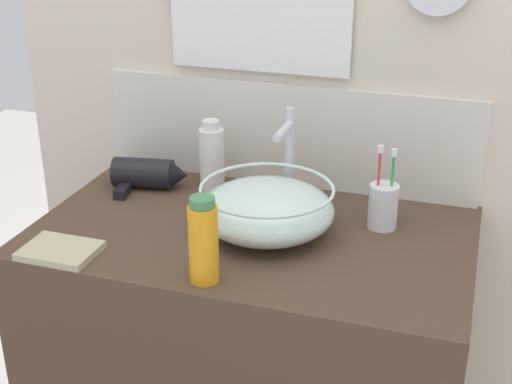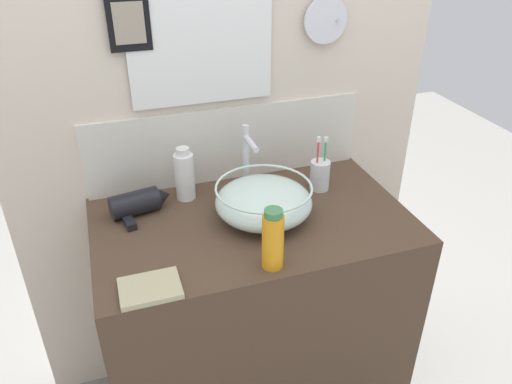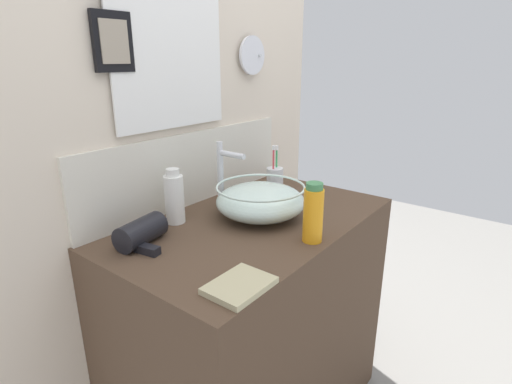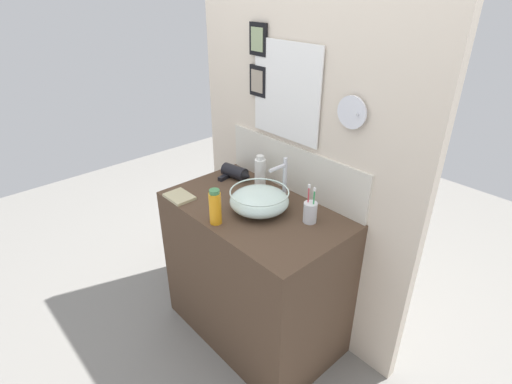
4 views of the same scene
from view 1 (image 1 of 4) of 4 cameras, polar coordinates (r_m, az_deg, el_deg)
name	(u,v)px [view 1 (image 1 of 4)]	position (r m, az deg, el deg)	size (l,w,h in m)	color
vanity_counter	(252,383)	(1.91, -0.33, -15.04)	(1.02, 0.60, 0.89)	#4C3828
back_panel	(292,48)	(1.84, 2.87, 11.43)	(1.54, 0.09, 2.49)	beige
glass_bowl_sink	(267,208)	(1.63, 0.89, -1.32)	(0.31, 0.31, 0.12)	silver
faucet	(288,150)	(1.75, 2.57, 3.35)	(0.02, 0.13, 0.25)	silver
hair_drier	(148,174)	(1.90, -8.62, 1.43)	(0.21, 0.16, 0.08)	black
toothbrush_cup	(383,205)	(1.68, 10.14, -1.07)	(0.07, 0.07, 0.20)	silver
lotion_bottle	(203,241)	(1.43, -4.23, -3.93)	(0.06, 0.06, 0.19)	orange
soap_dispenser	(212,157)	(1.86, -3.55, 2.80)	(0.06, 0.06, 0.19)	white
hand_towel	(60,251)	(1.62, -15.40, -4.55)	(0.16, 0.12, 0.02)	tan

